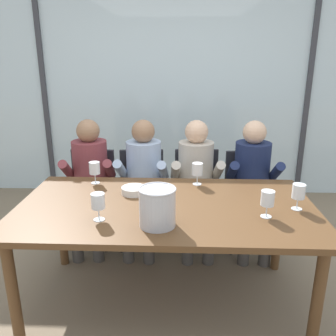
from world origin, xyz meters
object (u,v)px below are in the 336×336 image
person_navy_polo (253,178)px  wine_glass_near_bucket (95,169)px  person_maroon_top (90,176)px  person_pale_blue_shirt (143,177)px  person_beige_jumper (196,178)px  dining_table (166,215)px  chair_near_curtain (91,189)px  wine_glass_by_right_taster (197,170)px  chair_right_of_center (248,191)px  chair_left_of_center (142,189)px  wine_glass_by_left_taster (299,192)px  tasting_bowl (134,190)px  chair_center (197,189)px  ice_bucket_primary (157,206)px  wine_glass_center_pour (98,202)px  wine_glass_spare_empty (268,199)px

person_navy_polo → wine_glass_near_bucket: size_ratio=6.84×
person_maroon_top → person_pale_blue_shirt: 0.49m
person_beige_jumper → dining_table: bearing=-109.2°
person_pale_blue_shirt → chair_near_curtain: bearing=169.2°
chair_near_curtain → dining_table: bearing=-48.5°
wine_glass_by_right_taster → person_maroon_top: bearing=156.9°
chair_near_curtain → chair_right_of_center: (1.50, 0.00, 0.00)m
chair_left_of_center → wine_glass_by_left_taster: wine_glass_by_left_taster is taller
chair_right_of_center → person_beige_jumper: 0.55m
person_navy_polo → tasting_bowl: size_ratio=6.62×
chair_center → ice_bucket_primary: size_ratio=3.66×
wine_glass_near_bucket → person_beige_jumper: bearing=27.0°
ice_bucket_primary → chair_center: bearing=77.5°
chair_left_of_center → person_pale_blue_shirt: 0.22m
chair_left_of_center → chair_right_of_center: same height
chair_near_curtain → wine_glass_near_bucket: wine_glass_near_bucket is taller
chair_left_of_center → chair_center: (0.53, 0.04, 0.00)m
person_beige_jumper → wine_glass_by_left_taster: bearing=-56.6°
chair_near_curtain → chair_left_of_center: (0.49, 0.01, 0.00)m
person_navy_polo → wine_glass_center_pour: 1.58m
wine_glass_spare_empty → wine_glass_center_pour: bearing=-175.3°
dining_table → chair_near_curtain: bearing=129.2°
chair_right_of_center → person_navy_polo: bearing=-90.2°
wine_glass_near_bucket → wine_glass_by_right_taster: size_ratio=1.00×
dining_table → chair_center: (0.25, 0.99, -0.19)m
person_pale_blue_shirt → wine_glass_by_right_taster: (0.48, -0.41, 0.21)m
chair_center → tasting_bowl: 0.98m
wine_glass_near_bucket → person_pale_blue_shirt: bearing=51.5°
chair_center → wine_glass_near_bucket: size_ratio=5.00×
chair_right_of_center → person_maroon_top: size_ratio=0.73×
person_beige_jumper → wine_glass_spare_empty: bearing=-70.7°
chair_left_of_center → person_navy_polo: bearing=-12.2°
chair_center → person_navy_polo: bearing=-21.0°
chair_left_of_center → wine_glass_spare_empty: (0.91, -1.11, 0.38)m
chair_left_of_center → ice_bucket_primary: (0.24, -1.25, 0.38)m
wine_glass_by_right_taster → wine_glass_spare_empty: bearing=-54.0°
wine_glass_by_left_taster → wine_glass_center_pour: 1.28m
chair_center → chair_right_of_center: size_ratio=1.00×
dining_table → chair_left_of_center: 1.01m
ice_bucket_primary → chair_left_of_center: bearing=100.9°
tasting_bowl → person_beige_jumper: bearing=52.2°
person_beige_jumper → chair_right_of_center: bearing=11.1°
chair_near_curtain → person_maroon_top: size_ratio=0.73×
tasting_bowl → wine_glass_by_right_taster: wine_glass_by_right_taster is taller
person_maroon_top → person_beige_jumper: bearing=-5.1°
chair_right_of_center → wine_glass_by_right_taster: bearing=-136.5°
person_beige_jumper → wine_glass_near_bucket: bearing=-156.1°
tasting_bowl → wine_glass_spare_empty: size_ratio=1.03×
chair_near_curtain → person_pale_blue_shirt: bearing=-10.9°
person_beige_jumper → person_navy_polo: bearing=-3.1°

